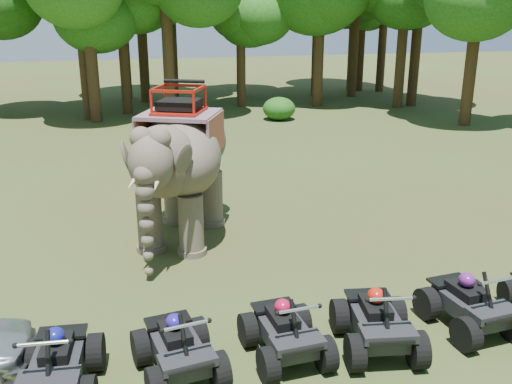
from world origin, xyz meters
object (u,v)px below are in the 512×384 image
atv_0 (55,357)px  atv_1 (178,341)px  atv_2 (286,324)px  elephant (181,163)px  atv_4 (471,297)px  atv_3 (378,314)px

atv_0 → atv_1: bearing=5.8°
atv_2 → elephant: bearing=96.1°
atv_1 → atv_4: size_ratio=0.98×
atv_2 → atv_4: 3.57m
atv_0 → atv_2: (3.69, 0.09, -0.02)m
atv_1 → atv_4: bearing=-7.7°
elephant → atv_1: (-0.78, -5.80, -1.35)m
atv_1 → atv_2: size_ratio=1.01×
atv_4 → atv_1: bearing=175.6°
elephant → atv_1: size_ratio=2.75×
atv_3 → elephant: bearing=123.4°
atv_0 → atv_1: 1.87m
atv_0 → atv_4: size_ratio=1.00×
elephant → atv_0: bearing=-90.5°
atv_4 → atv_3: bearing=179.8°
elephant → atv_4: size_ratio=2.69×
atv_2 → atv_3: 1.63m
atv_0 → atv_2: bearing=6.5°
atv_2 → atv_3: size_ratio=0.94×
elephant → atv_2: (1.05, -5.74, -1.35)m
atv_1 → atv_4: atv_4 is taller
atv_1 → atv_3: size_ratio=0.95×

